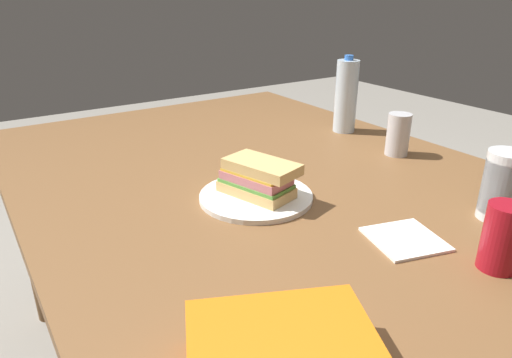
# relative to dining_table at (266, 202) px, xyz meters

# --- Properties ---
(dining_table) EXTENTS (1.69, 1.18, 0.75)m
(dining_table) POSITION_rel_dining_table_xyz_m (0.00, 0.00, 0.00)
(dining_table) COLOR brown
(dining_table) RESTS_ON ground_plane
(paper_plate) EXTENTS (0.26, 0.26, 0.01)m
(paper_plate) POSITION_rel_dining_table_xyz_m (0.10, -0.10, 0.08)
(paper_plate) COLOR white
(paper_plate) RESTS_ON dining_table
(sandwich) EXTENTS (0.20, 0.14, 0.08)m
(sandwich) POSITION_rel_dining_table_xyz_m (0.11, -0.10, 0.13)
(sandwich) COLOR #DBB26B
(sandwich) RESTS_ON paper_plate
(soda_can_red) EXTENTS (0.07, 0.07, 0.12)m
(soda_can_red) POSITION_rel_dining_table_xyz_m (0.57, 0.10, 0.14)
(soda_can_red) COLOR maroon
(soda_can_red) RESTS_ON dining_table
(chip_bag) EXTENTS (0.23, 0.27, 0.07)m
(chip_bag) POSITION_rel_dining_table_xyz_m (0.56, -0.36, 0.11)
(chip_bag) COLOR orange
(chip_bag) RESTS_ON dining_table
(water_bottle_tall) EXTENTS (0.07, 0.07, 0.25)m
(water_bottle_tall) POSITION_rel_dining_table_xyz_m (-0.18, 0.45, 0.20)
(water_bottle_tall) COLOR silver
(water_bottle_tall) RESTS_ON dining_table
(plastic_cup_stack) EXTENTS (0.08, 0.08, 0.15)m
(plastic_cup_stack) POSITION_rel_dining_table_xyz_m (0.47, 0.28, 0.15)
(plastic_cup_stack) COLOR silver
(plastic_cup_stack) RESTS_ON dining_table
(soda_can_silver) EXTENTS (0.07, 0.07, 0.12)m
(soda_can_silver) POSITION_rel_dining_table_xyz_m (0.07, 0.41, 0.14)
(soda_can_silver) COLOR silver
(soda_can_silver) RESTS_ON dining_table
(paper_napkin) EXTENTS (0.16, 0.16, 0.01)m
(paper_napkin) POSITION_rel_dining_table_xyz_m (0.42, 0.04, 0.08)
(paper_napkin) COLOR white
(paper_napkin) RESTS_ON dining_table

